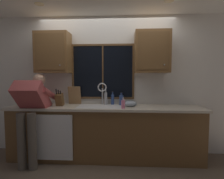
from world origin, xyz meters
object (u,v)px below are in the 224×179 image
(person_standing, at_px, (32,108))
(mixing_bowl, at_px, (130,104))
(knife_block, at_px, (60,100))
(bottle_tall_clear, at_px, (121,100))
(bottle_green_glass, at_px, (113,99))
(bottle_amber_small, at_px, (106,98))
(soap_dispenser, at_px, (123,104))
(cutting_board, at_px, (75,95))

(person_standing, distance_m, mixing_bowl, 1.63)
(knife_block, bearing_deg, mixing_bowl, 1.16)
(knife_block, height_order, mixing_bowl, knife_block)
(knife_block, relative_size, mixing_bowl, 1.49)
(bottle_tall_clear, bearing_deg, bottle_green_glass, 165.47)
(mixing_bowl, distance_m, bottle_amber_small, 0.48)
(bottle_tall_clear, relative_size, bottle_amber_small, 0.81)
(person_standing, height_order, bottle_amber_small, person_standing)
(person_standing, height_order, mixing_bowl, person_standing)
(knife_block, height_order, soap_dispenser, knife_block)
(person_standing, bearing_deg, soap_dispenser, 3.27)
(person_standing, height_order, cutting_board, person_standing)
(person_standing, xyz_separation_m, knife_block, (0.36, 0.28, 0.09))
(cutting_board, relative_size, mixing_bowl, 1.56)
(mixing_bowl, xyz_separation_m, soap_dispenser, (-0.13, -0.22, 0.02))
(mixing_bowl, bearing_deg, bottle_tall_clear, 139.40)
(knife_block, height_order, bottle_tall_clear, knife_block)
(mixing_bowl, bearing_deg, bottle_green_glass, 150.96)
(person_standing, distance_m, bottle_tall_clear, 1.51)
(mixing_bowl, distance_m, soap_dispenser, 0.26)
(cutting_board, xyz_separation_m, bottle_green_glass, (0.71, -0.01, -0.07))
(person_standing, bearing_deg, knife_block, 38.30)
(bottle_tall_clear, bearing_deg, knife_block, -171.59)
(bottle_amber_small, bearing_deg, soap_dispenser, -50.81)
(soap_dispenser, bearing_deg, mixing_bowl, 60.78)
(bottle_green_glass, bearing_deg, bottle_tall_clear, -14.53)
(soap_dispenser, distance_m, bottle_tall_clear, 0.36)
(knife_block, distance_m, bottle_amber_small, 0.82)
(bottle_tall_clear, bearing_deg, soap_dispenser, -84.93)
(cutting_board, relative_size, bottle_amber_small, 1.17)
(cutting_board, xyz_separation_m, soap_dispenser, (0.90, -0.41, -0.09))
(person_standing, xyz_separation_m, mixing_bowl, (1.60, 0.31, 0.03))
(person_standing, xyz_separation_m, soap_dispenser, (1.48, 0.08, 0.06))
(cutting_board, bearing_deg, person_standing, -139.06)
(soap_dispenser, bearing_deg, person_standing, -176.73)
(bottle_tall_clear, xyz_separation_m, bottle_amber_small, (-0.29, 0.03, 0.02))
(soap_dispenser, bearing_deg, bottle_tall_clear, 95.07)
(bottle_green_glass, distance_m, bottle_amber_small, 0.13)
(soap_dispenser, relative_size, bottle_amber_small, 0.66)
(person_standing, bearing_deg, bottle_green_glass, 20.77)
(cutting_board, bearing_deg, bottle_amber_small, -1.90)
(cutting_board, bearing_deg, soap_dispenser, -24.42)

